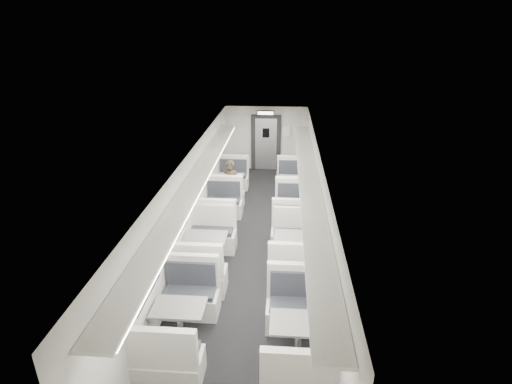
% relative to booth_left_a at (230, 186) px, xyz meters
% --- Properties ---
extents(room, '(3.24, 12.24, 2.64)m').
position_rel_booth_left_a_xyz_m(room, '(1.00, -3.21, 0.83)').
color(room, black).
rests_on(room, ground).
extents(booth_left_a, '(1.02, 2.06, 1.10)m').
position_rel_booth_left_a_xyz_m(booth_left_a, '(0.00, 0.00, 0.00)').
color(booth_left_a, silver).
rests_on(booth_left_a, room).
extents(booth_left_b, '(1.05, 2.13, 1.14)m').
position_rel_booth_left_a_xyz_m(booth_left_b, '(0.00, -2.16, 0.01)').
color(booth_left_b, silver).
rests_on(booth_left_b, room).
extents(booth_left_c, '(1.14, 2.31, 1.24)m').
position_rel_booth_left_a_xyz_m(booth_left_c, '(0.00, -4.12, 0.04)').
color(booth_left_c, silver).
rests_on(booth_left_c, room).
extents(booth_left_d, '(1.07, 2.17, 1.16)m').
position_rel_booth_left_a_xyz_m(booth_left_d, '(0.00, -6.45, 0.02)').
color(booth_left_d, silver).
rests_on(booth_left_d, room).
extents(booth_right_a, '(1.06, 2.15, 1.15)m').
position_rel_booth_left_a_xyz_m(booth_right_a, '(2.00, -0.14, 0.02)').
color(booth_right_a, silver).
rests_on(booth_right_a, room).
extents(booth_right_b, '(1.04, 2.11, 1.13)m').
position_rel_booth_left_a_xyz_m(booth_right_b, '(2.00, -2.15, 0.01)').
color(booth_right_b, silver).
rests_on(booth_right_b, room).
extents(booth_right_c, '(1.14, 2.31, 1.23)m').
position_rel_booth_left_a_xyz_m(booth_right_c, '(2.00, -3.96, 0.04)').
color(booth_right_c, silver).
rests_on(booth_right_c, room).
extents(booth_right_d, '(1.11, 2.25, 1.20)m').
position_rel_booth_left_a_xyz_m(booth_right_d, '(2.00, -6.71, 0.03)').
color(booth_right_d, silver).
rests_on(booth_right_d, room).
extents(passenger, '(0.62, 0.48, 1.51)m').
position_rel_booth_left_a_xyz_m(passenger, '(0.14, -0.90, 0.38)').
color(passenger, black).
rests_on(passenger, room).
extents(window_a, '(0.02, 1.18, 0.84)m').
position_rel_booth_left_a_xyz_m(window_a, '(-0.49, 0.19, 0.98)').
color(window_a, black).
rests_on(window_a, room).
extents(window_b, '(0.02, 1.18, 0.84)m').
position_rel_booth_left_a_xyz_m(window_b, '(-0.49, -2.01, 0.98)').
color(window_b, black).
rests_on(window_b, room).
extents(window_c, '(0.02, 1.18, 0.84)m').
position_rel_booth_left_a_xyz_m(window_c, '(-0.49, -4.21, 0.98)').
color(window_c, black).
rests_on(window_c, room).
extents(window_d, '(0.02, 1.18, 0.84)m').
position_rel_booth_left_a_xyz_m(window_d, '(-0.49, -6.41, 0.98)').
color(window_d, black).
rests_on(window_d, room).
extents(luggage_rack_left, '(0.46, 10.40, 0.09)m').
position_rel_booth_left_a_xyz_m(luggage_rack_left, '(-0.24, -3.51, 1.55)').
color(luggage_rack_left, silver).
rests_on(luggage_rack_left, room).
extents(luggage_rack_right, '(0.46, 10.40, 0.09)m').
position_rel_booth_left_a_xyz_m(luggage_rack_right, '(2.24, -3.51, 1.55)').
color(luggage_rack_right, silver).
rests_on(luggage_rack_right, room).
extents(vestibule_door, '(1.10, 0.13, 2.10)m').
position_rel_booth_left_a_xyz_m(vestibule_door, '(1.00, 2.73, 0.67)').
color(vestibule_door, black).
rests_on(vestibule_door, room).
extents(exit_sign, '(0.62, 0.12, 0.16)m').
position_rel_booth_left_a_xyz_m(exit_sign, '(1.00, 2.24, 1.91)').
color(exit_sign, black).
rests_on(exit_sign, room).
extents(wall_notice, '(0.32, 0.02, 0.40)m').
position_rel_booth_left_a_xyz_m(wall_notice, '(1.75, 2.71, 1.13)').
color(wall_notice, silver).
rests_on(wall_notice, room).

